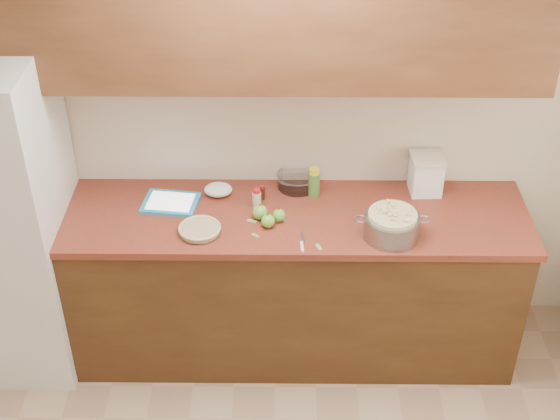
{
  "coord_description": "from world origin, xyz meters",
  "views": [
    {
      "loc": [
        0.05,
        -1.81,
        3.26
      ],
      "look_at": [
        0.03,
        1.43,
        0.98
      ],
      "focal_mm": 50.0,
      "sensor_mm": 36.0,
      "label": 1
    }
  ],
  "objects_px": {
    "pie": "(200,229)",
    "tablet": "(171,203)",
    "colander": "(392,225)",
    "flour_canister": "(426,174)"
  },
  "relations": [
    {
      "from": "colander",
      "to": "tablet",
      "type": "relative_size",
      "value": 1.2
    },
    {
      "from": "tablet",
      "to": "colander",
      "type": "bearing_deg",
      "value": -5.82
    },
    {
      "from": "flour_canister",
      "to": "colander",
      "type": "bearing_deg",
      "value": -118.77
    },
    {
      "from": "colander",
      "to": "tablet",
      "type": "height_order",
      "value": "colander"
    },
    {
      "from": "pie",
      "to": "colander",
      "type": "relative_size",
      "value": 0.6
    },
    {
      "from": "flour_canister",
      "to": "pie",
      "type": "bearing_deg",
      "value": -161.86
    },
    {
      "from": "pie",
      "to": "colander",
      "type": "xyz_separation_m",
      "value": [
        0.95,
        -0.02,
        0.05
      ]
    },
    {
      "from": "colander",
      "to": "flour_canister",
      "type": "xyz_separation_m",
      "value": [
        0.22,
        0.41,
        0.04
      ]
    },
    {
      "from": "colander",
      "to": "flour_canister",
      "type": "distance_m",
      "value": 0.47
    },
    {
      "from": "pie",
      "to": "tablet",
      "type": "height_order",
      "value": "pie"
    }
  ]
}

